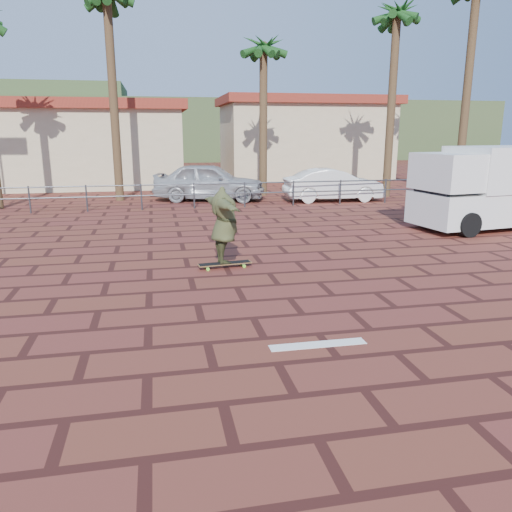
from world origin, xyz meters
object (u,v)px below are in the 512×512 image
Objects in this scene: longboard at (225,264)px; car_white at (333,185)px; skateboarder at (224,225)px; car_silver at (209,182)px; campervan at (493,186)px.

longboard is 11.62m from car_white.
skateboarder is 11.14m from car_silver.
car_silver is 1.14× the size of car_white.
campervan is (8.77, 3.09, 1.21)m from longboard.
car_silver is (-7.89, 8.01, -0.50)m from campervan.
skateboarder is (-0.00, 0.00, 0.87)m from longboard.
car_silver is at bearing 126.15° from campervan.
campervan is 1.06× the size of car_silver.
skateboarder is at bearing -170.15° from car_silver.
car_silver is 5.35m from car_white.
longboard is at bearing 150.24° from car_white.
skateboarder is at bearing 150.24° from car_white.
longboard is 11.16m from car_silver.
longboard is at bearing 170.90° from skateboarder.
car_white is (-2.69, 6.80, -0.62)m from campervan.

